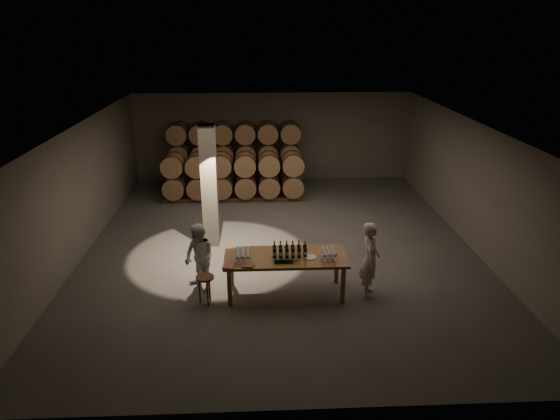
{
  "coord_description": "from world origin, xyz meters",
  "views": [
    {
      "loc": [
        -0.57,
        -12.03,
        5.56
      ],
      "look_at": [
        -0.01,
        -0.25,
        1.1
      ],
      "focal_mm": 32.0,
      "sensor_mm": 36.0,
      "label": 1
    }
  ],
  "objects_px": {
    "notebook_near": "(248,266)",
    "person_man": "(370,259)",
    "stool": "(205,281)",
    "person_woman": "(199,258)",
    "tasting_table": "(285,261)",
    "plate": "(310,257)",
    "bottle_cluster": "(290,251)"
  },
  "relations": [
    {
      "from": "stool",
      "to": "person_woman",
      "type": "xyz_separation_m",
      "value": [
        -0.17,
        0.61,
        0.25
      ]
    },
    {
      "from": "notebook_near",
      "to": "person_man",
      "type": "xyz_separation_m",
      "value": [
        2.58,
        0.3,
        -0.07
      ]
    },
    {
      "from": "person_man",
      "to": "plate",
      "type": "bearing_deg",
      "value": 96.8
    },
    {
      "from": "person_man",
      "to": "person_woman",
      "type": "relative_size",
      "value": 1.1
    },
    {
      "from": "plate",
      "to": "stool",
      "type": "distance_m",
      "value": 2.25
    },
    {
      "from": "bottle_cluster",
      "to": "plate",
      "type": "xyz_separation_m",
      "value": [
        0.42,
        -0.09,
        -0.11
      ]
    },
    {
      "from": "bottle_cluster",
      "to": "person_woman",
      "type": "bearing_deg",
      "value": 171.9
    },
    {
      "from": "person_man",
      "to": "person_woman",
      "type": "distance_m",
      "value": 3.67
    },
    {
      "from": "plate",
      "to": "notebook_near",
      "type": "height_order",
      "value": "notebook_near"
    },
    {
      "from": "stool",
      "to": "person_woman",
      "type": "distance_m",
      "value": 0.68
    },
    {
      "from": "bottle_cluster",
      "to": "stool",
      "type": "relative_size",
      "value": 1.16
    },
    {
      "from": "tasting_table",
      "to": "person_woman",
      "type": "bearing_deg",
      "value": 171.39
    },
    {
      "from": "plate",
      "to": "notebook_near",
      "type": "relative_size",
      "value": 1.12
    },
    {
      "from": "stool",
      "to": "person_woman",
      "type": "relative_size",
      "value": 0.41
    },
    {
      "from": "tasting_table",
      "to": "stool",
      "type": "relative_size",
      "value": 4.12
    },
    {
      "from": "notebook_near",
      "to": "person_man",
      "type": "relative_size",
      "value": 0.14
    },
    {
      "from": "bottle_cluster",
      "to": "person_woman",
      "type": "height_order",
      "value": "person_woman"
    },
    {
      "from": "tasting_table",
      "to": "notebook_near",
      "type": "distance_m",
      "value": 0.91
    },
    {
      "from": "stool",
      "to": "person_woman",
      "type": "height_order",
      "value": "person_woman"
    },
    {
      "from": "plate",
      "to": "stool",
      "type": "xyz_separation_m",
      "value": [
        -2.2,
        -0.24,
        -0.39
      ]
    },
    {
      "from": "plate",
      "to": "stool",
      "type": "height_order",
      "value": "plate"
    },
    {
      "from": "plate",
      "to": "stool",
      "type": "bearing_deg",
      "value": -173.73
    },
    {
      "from": "tasting_table",
      "to": "person_woman",
      "type": "xyz_separation_m",
      "value": [
        -1.86,
        0.28,
        -0.03
      ]
    },
    {
      "from": "notebook_near",
      "to": "person_woman",
      "type": "xyz_separation_m",
      "value": [
        -1.06,
        0.71,
        -0.15
      ]
    },
    {
      "from": "tasting_table",
      "to": "plate",
      "type": "height_order",
      "value": "plate"
    },
    {
      "from": "tasting_table",
      "to": "notebook_near",
      "type": "xyz_separation_m",
      "value": [
        -0.8,
        -0.43,
        0.12
      ]
    },
    {
      "from": "notebook_near",
      "to": "person_man",
      "type": "distance_m",
      "value": 2.6
    },
    {
      "from": "bottle_cluster",
      "to": "notebook_near",
      "type": "xyz_separation_m",
      "value": [
        -0.89,
        -0.43,
        -0.1
      ]
    },
    {
      "from": "bottle_cluster",
      "to": "person_woman",
      "type": "relative_size",
      "value": 0.48
    },
    {
      "from": "person_man",
      "to": "person_woman",
      "type": "bearing_deg",
      "value": 92.34
    },
    {
      "from": "tasting_table",
      "to": "plate",
      "type": "distance_m",
      "value": 0.53
    },
    {
      "from": "tasting_table",
      "to": "bottle_cluster",
      "type": "bearing_deg",
      "value": 2.24
    }
  ]
}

